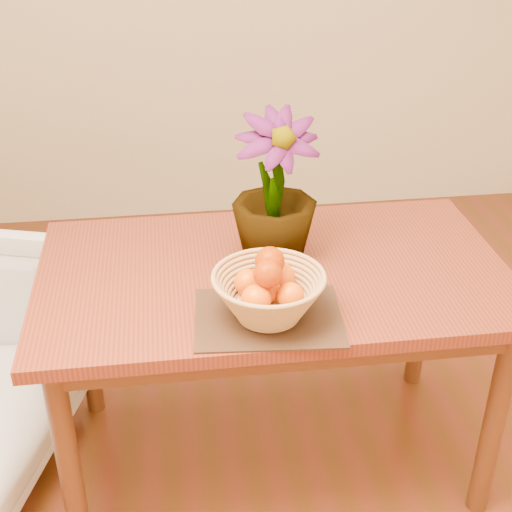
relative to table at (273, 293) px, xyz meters
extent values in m
cube|color=maroon|center=(0.00, 0.00, 0.07)|extent=(1.40, 0.80, 0.04)
cube|color=#502912|center=(0.00, 0.00, 0.01)|extent=(1.28, 0.68, 0.08)
cylinder|color=#502912|center=(-0.62, -0.32, -0.31)|extent=(0.06, 0.06, 0.71)
cylinder|color=#502912|center=(0.62, -0.32, -0.31)|extent=(0.06, 0.06, 0.71)
cylinder|color=#502912|center=(-0.62, 0.32, -0.31)|extent=(0.06, 0.06, 0.71)
cylinder|color=#502912|center=(0.62, 0.32, -0.31)|extent=(0.06, 0.06, 0.71)
cube|color=#3A2115|center=(-0.05, -0.26, 0.09)|extent=(0.41, 0.32, 0.01)
cylinder|color=tan|center=(-0.05, -0.26, 0.10)|extent=(0.15, 0.15, 0.01)
sphere|color=#FD6404|center=(-0.05, -0.26, 0.18)|extent=(0.06, 0.06, 0.06)
sphere|color=#FD6404|center=(-0.01, -0.20, 0.18)|extent=(0.08, 0.08, 0.08)
sphere|color=#FD6404|center=(-0.10, -0.22, 0.18)|extent=(0.07, 0.07, 0.07)
sphere|color=#FD6404|center=(-0.09, -0.31, 0.18)|extent=(0.08, 0.08, 0.08)
sphere|color=#FD6404|center=(0.00, -0.30, 0.18)|extent=(0.07, 0.07, 0.07)
sphere|color=#FD6404|center=(-0.05, -0.23, 0.25)|extent=(0.08, 0.08, 0.08)
sphere|color=#FD6404|center=(-0.06, -0.28, 0.24)|extent=(0.07, 0.07, 0.07)
sphere|color=#FD6404|center=(-0.05, -0.23, 0.25)|extent=(0.08, 0.08, 0.08)
sphere|color=#FD6404|center=(-0.06, -0.28, 0.24)|extent=(0.07, 0.07, 0.07)
imported|color=#194714|center=(0.01, 0.07, 0.31)|extent=(0.27, 0.27, 0.45)
camera|label=1|loc=(-0.30, -1.80, 1.17)|focal=50.00mm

